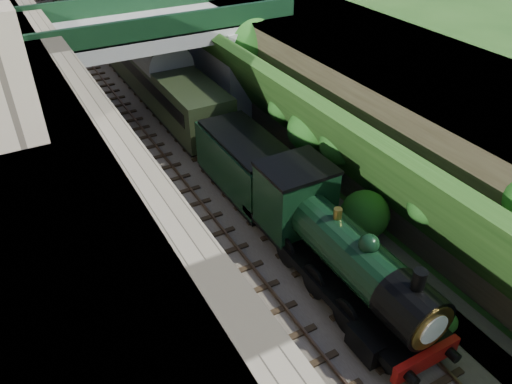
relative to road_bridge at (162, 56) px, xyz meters
name	(u,v)px	position (x,y,z in m)	size (l,w,h in m)	color
trackbed	(177,144)	(-0.94, -4.00, -3.98)	(10.00, 90.00, 0.20)	#473F38
retaining_wall	(70,111)	(-6.44, -4.00, -0.58)	(1.00, 90.00, 7.00)	#756B56
street_plateau_right	(313,67)	(8.56, -4.00, -0.95)	(8.00, 90.00, 6.25)	#262628
embankment_slope	(268,95)	(4.12, -5.88, -1.21)	(4.47, 90.00, 6.60)	#1E4714
track_left	(145,150)	(-2.94, -4.00, -3.83)	(2.50, 90.00, 0.20)	black
track_right	(196,137)	(0.26, -4.00, -3.83)	(2.50, 90.00, 0.20)	black
road_bridge	(162,56)	(0.00, 0.00, 0.00)	(16.00, 6.40, 7.25)	gray
tree	(249,43)	(4.97, -2.05, 0.57)	(3.60, 3.80, 6.60)	black
locomotive	(336,249)	(0.26, -17.80, -2.18)	(3.10, 10.23, 3.83)	black
tender	(246,167)	(0.26, -10.44, -2.46)	(2.70, 6.00, 3.05)	black
coach_front	(157,75)	(0.26, 2.16, -2.03)	(2.90, 18.00, 3.70)	black
coach_middle	(89,10)	(0.26, 20.96, -2.03)	(2.90, 18.00, 3.70)	black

